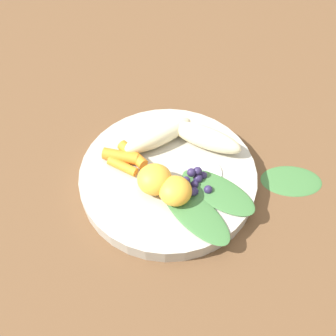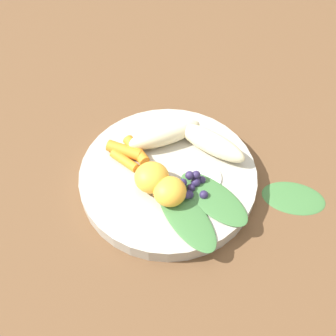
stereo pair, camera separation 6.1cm
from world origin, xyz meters
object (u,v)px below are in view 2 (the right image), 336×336
Objects in this scene: orange_segment_near at (170,191)px; kale_leaf_stray at (294,197)px; banana_peeled_left at (165,134)px; banana_peeled_right at (210,142)px; bowl at (168,177)px.

orange_segment_near is 0.49× the size of kale_leaf_stray.
banana_peeled_right is (0.05, 0.05, 0.00)m from banana_peeled_left.
bowl is 5.69× the size of orange_segment_near.
banana_peeled_left is at bearing 150.65° from bowl.
orange_segment_near is at bearing -30.65° from bowl.
kale_leaf_stray is at bearing -175.50° from banana_peeled_right.
banana_peeled_left is at bearing 23.31° from banana_peeled_right.
banana_peeled_left is 0.22m from kale_leaf_stray.
kale_leaf_stray is at bearing 61.29° from orange_segment_near.
kale_leaf_stray is (0.18, 0.11, -0.04)m from banana_peeled_left.
banana_peeled_right is 0.15m from kale_leaf_stray.
banana_peeled_left is (-0.05, 0.03, 0.03)m from bowl.
orange_segment_near reaches higher than bowl.
banana_peeled_right reaches higher than bowl.
banana_peeled_right is at bearing 144.95° from banana_peeled_left.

